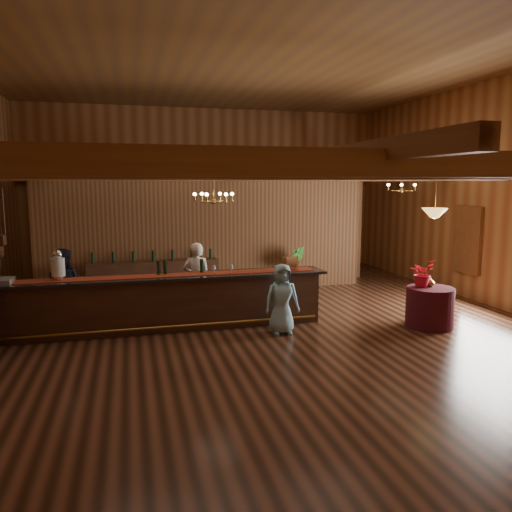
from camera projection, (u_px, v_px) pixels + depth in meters
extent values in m
plane|color=brown|center=(255.00, 323.00, 10.77)|extent=(14.00, 14.00, 0.00)
plane|color=brown|center=(255.00, 57.00, 9.97)|extent=(14.00, 14.00, 0.00)
cube|color=#AB7B44|center=(205.00, 191.00, 17.08)|extent=(12.00, 0.10, 5.50)
cube|color=#AB7B44|center=(489.00, 218.00, 3.66)|extent=(12.00, 0.10, 5.50)
cube|color=#AB7B44|center=(500.00, 194.00, 11.84)|extent=(0.10, 14.00, 5.50)
cube|color=brown|center=(389.00, 163.00, 5.03)|extent=(11.90, 0.20, 0.28)
cube|color=brown|center=(305.00, 170.00, 7.43)|extent=(11.90, 0.20, 0.28)
cube|color=brown|center=(262.00, 173.00, 9.83)|extent=(11.90, 0.20, 0.28)
cube|color=brown|center=(235.00, 175.00, 12.22)|extent=(11.90, 0.20, 0.28)
cube|color=brown|center=(218.00, 176.00, 14.62)|extent=(11.90, 0.20, 0.28)
cube|color=brown|center=(206.00, 177.00, 16.83)|extent=(11.90, 0.20, 0.28)
cube|color=brown|center=(19.00, 165.00, 9.19)|extent=(0.18, 13.90, 0.22)
cube|color=brown|center=(255.00, 167.00, 10.29)|extent=(0.18, 13.90, 0.22)
cube|color=brown|center=(446.00, 168.00, 11.39)|extent=(0.18, 13.90, 0.22)
cube|color=brown|center=(58.00, 234.00, 13.75)|extent=(0.20, 0.20, 3.20)
cube|color=brown|center=(357.00, 227.00, 15.95)|extent=(0.20, 0.20, 3.20)
cube|color=brown|center=(207.00, 236.00, 13.78)|extent=(9.00, 0.18, 3.10)
cube|color=white|center=(468.00, 240.00, 12.96)|extent=(0.12, 1.05, 1.75)
cube|color=#402617|center=(244.00, 259.00, 16.21)|extent=(1.20, 0.60, 1.10)
cube|color=#9A5D33|center=(150.00, 264.00, 15.48)|extent=(1.00, 0.60, 1.00)
cube|color=#402617|center=(168.00, 304.00, 10.31)|extent=(6.42, 0.77, 1.07)
cube|color=black|center=(167.00, 277.00, 10.23)|extent=(6.74, 0.91, 0.05)
cube|color=maroon|center=(167.00, 275.00, 10.23)|extent=(6.31, 0.50, 0.01)
cylinder|color=#A88137|center=(170.00, 327.00, 9.96)|extent=(6.20, 0.13, 0.05)
cylinder|color=silver|center=(59.00, 278.00, 9.74)|extent=(0.18, 0.18, 0.08)
cylinder|color=silver|center=(58.00, 267.00, 9.71)|extent=(0.26, 0.26, 0.36)
sphere|color=silver|center=(57.00, 254.00, 9.67)|extent=(0.18, 0.18, 0.18)
cube|color=#9A5D33|center=(284.00, 264.00, 10.80)|extent=(0.06, 0.06, 0.30)
cube|color=#9A5D33|center=(296.00, 263.00, 10.87)|extent=(0.06, 0.06, 0.30)
cylinder|color=#9A5D33|center=(290.00, 262.00, 10.83)|extent=(0.24, 0.24, 0.24)
cylinder|color=black|center=(159.00, 268.00, 10.29)|extent=(0.07, 0.07, 0.30)
cylinder|color=black|center=(165.00, 267.00, 10.33)|extent=(0.07, 0.07, 0.30)
cylinder|color=black|center=(202.00, 266.00, 10.52)|extent=(0.07, 0.07, 0.30)
cube|color=#402617|center=(154.00, 279.00, 13.20)|extent=(3.48, 0.97, 0.97)
cylinder|color=#40101A|center=(430.00, 307.00, 10.46)|extent=(0.98, 0.98, 0.84)
cylinder|color=#A88137|center=(213.00, 187.00, 10.02)|extent=(0.02, 0.02, 0.57)
sphere|color=#A88137|center=(214.00, 202.00, 10.06)|extent=(0.12, 0.12, 0.12)
torus|color=#A88137|center=(214.00, 197.00, 10.05)|extent=(0.80, 0.80, 0.04)
cylinder|color=#A88137|center=(402.00, 183.00, 12.85)|extent=(0.02, 0.02, 0.39)
sphere|color=#A88137|center=(401.00, 191.00, 12.88)|extent=(0.12, 0.12, 0.12)
torus|color=#A88137|center=(401.00, 187.00, 12.87)|extent=(0.80, 0.80, 0.04)
cylinder|color=#A88137|center=(436.00, 193.00, 10.11)|extent=(0.02, 0.02, 0.80)
cone|color=gold|center=(435.00, 213.00, 10.17)|extent=(0.52, 0.52, 0.20)
imported|color=white|center=(197.00, 280.00, 11.19)|extent=(0.71, 0.56, 1.70)
imported|color=black|center=(63.00, 288.00, 10.44)|extent=(0.90, 0.76, 1.66)
imported|color=#90CDEC|center=(282.00, 299.00, 9.97)|extent=(0.71, 0.48, 1.42)
imported|color=#2D7723|center=(293.00, 268.00, 14.02)|extent=(0.71, 0.59, 1.26)
imported|color=red|center=(422.00, 273.00, 10.45)|extent=(0.66, 0.62, 0.59)
imported|color=#A88137|center=(430.00, 279.00, 10.47)|extent=(0.18, 0.18, 0.32)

